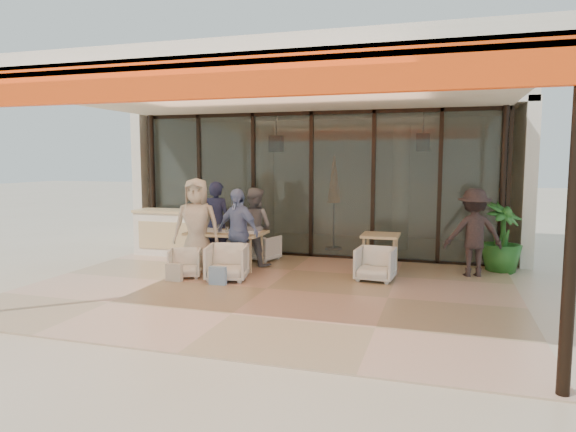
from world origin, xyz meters
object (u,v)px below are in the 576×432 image
at_px(chair_near_left, 185,262).
at_px(side_table, 381,240).
at_px(dining_table, 226,235).
at_px(diner_navy, 217,222).
at_px(diner_grey, 254,227).
at_px(potted_palm, 502,238).
at_px(chair_far_right, 263,247).
at_px(chair_near_right, 227,261).
at_px(chair_far_left, 227,245).
at_px(side_chair, 375,263).
at_px(standing_woman, 474,233).
at_px(host_counter, 176,232).
at_px(diner_cream, 197,225).
at_px(diner_periwinkle, 237,232).

xyz_separation_m(chair_near_left, side_table, (3.38, 1.49, 0.34)).
relative_size(dining_table, diner_navy, 0.87).
height_order(dining_table, chair_near_left, dining_table).
relative_size(dining_table, diner_grey, 0.94).
bearing_deg(potted_palm, dining_table, -166.32).
bearing_deg(chair_far_right, chair_near_right, 106.53).
distance_m(chair_near_right, potted_palm, 5.27).
bearing_deg(diner_navy, dining_table, 133.89).
relative_size(chair_far_left, side_chair, 0.88).
bearing_deg(diner_grey, chair_far_left, -14.10).
relative_size(dining_table, chair_near_left, 2.55).
relative_size(diner_grey, standing_woman, 0.97).
xyz_separation_m(host_counter, potted_palm, (6.85, 0.33, 0.14)).
relative_size(host_counter, side_table, 2.48).
xyz_separation_m(host_counter, dining_table, (1.66, -0.94, 0.15)).
distance_m(diner_cream, diner_periwinkle, 0.84).
xyz_separation_m(diner_cream, standing_woman, (5.06, 1.10, -0.09)).
xyz_separation_m(dining_table, side_chair, (2.97, -0.21, -0.35)).
bearing_deg(diner_cream, standing_woman, -0.04).
bearing_deg(standing_woman, diner_grey, -11.35).
relative_size(side_chair, standing_woman, 0.41).
distance_m(diner_grey, diner_cream, 1.24).
height_order(dining_table, diner_cream, diner_cream).
bearing_deg(side_chair, chair_far_left, 165.42).
bearing_deg(host_counter, chair_far_left, 0.36).
bearing_deg(chair_far_left, side_chair, 159.81).
xyz_separation_m(diner_navy, standing_woman, (5.06, 0.20, -0.04)).
height_order(dining_table, diner_navy, diner_navy).
relative_size(chair_far_left, side_table, 0.80).
relative_size(diner_grey, diner_cream, 0.88).
distance_m(diner_grey, standing_woman, 4.23).
bearing_deg(chair_near_left, dining_table, 44.83).
relative_size(diner_grey, potted_palm, 1.19).
bearing_deg(chair_far_right, host_counter, 16.74).
distance_m(chair_far_left, diner_grey, 1.10).
xyz_separation_m(chair_far_left, side_table, (3.38, -0.41, 0.34)).
bearing_deg(chair_near_left, diner_periwinkle, 8.87).
height_order(chair_far_left, chair_far_right, chair_far_right).
bearing_deg(side_chair, potted_palm, 37.85).
xyz_separation_m(chair_near_right, potted_palm, (4.77, 2.22, 0.31)).
bearing_deg(standing_woman, diner_cream, -1.81).
bearing_deg(dining_table, diner_cream, -132.02).
height_order(standing_woman, potted_palm, standing_woman).
relative_size(chair_far_left, standing_woman, 0.36).
bearing_deg(chair_far_left, diner_periwinkle, 119.64).
xyz_separation_m(chair_near_left, diner_periwinkle, (0.84, 0.50, 0.52)).
height_order(dining_table, diner_grey, diner_grey).
bearing_deg(diner_cream, chair_far_left, 77.65).
distance_m(chair_far_left, diner_cream, 1.53).
bearing_deg(chair_far_left, diner_cream, 88.67).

